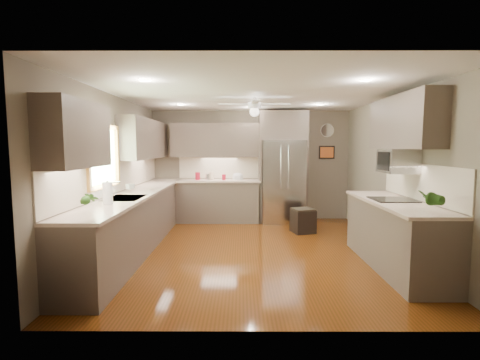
{
  "coord_description": "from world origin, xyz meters",
  "views": [
    {
      "loc": [
        -0.22,
        -5.53,
        1.7
      ],
      "look_at": [
        -0.24,
        0.6,
        1.09
      ],
      "focal_mm": 26.0,
      "sensor_mm": 36.0,
      "label": 1
    }
  ],
  "objects_px": {
    "canister_c": "(212,176)",
    "potted_plant_right": "(430,198)",
    "soap_bottle": "(130,186)",
    "paper_towel": "(108,193)",
    "stool": "(303,220)",
    "potted_plant_left": "(88,199)",
    "microwave": "(398,161)",
    "canister_b": "(208,177)",
    "bowl": "(238,178)",
    "canister_a": "(198,176)",
    "canister_d": "(224,177)",
    "refrigerator": "(283,169)"
  },
  "relations": [
    {
      "from": "soap_bottle",
      "to": "potted_plant_left",
      "type": "bearing_deg",
      "value": -86.81
    },
    {
      "from": "potted_plant_right",
      "to": "refrigerator",
      "type": "bearing_deg",
      "value": 107.23
    },
    {
      "from": "canister_c",
      "to": "potted_plant_right",
      "type": "relative_size",
      "value": 0.49
    },
    {
      "from": "canister_b",
      "to": "bowl",
      "type": "distance_m",
      "value": 0.68
    },
    {
      "from": "potted_plant_right",
      "to": "bowl",
      "type": "bearing_deg",
      "value": 119.31
    },
    {
      "from": "canister_a",
      "to": "paper_towel",
      "type": "xyz_separation_m",
      "value": [
        -0.76,
        -3.28,
        0.06
      ]
    },
    {
      "from": "canister_a",
      "to": "paper_towel",
      "type": "bearing_deg",
      "value": -103.14
    },
    {
      "from": "microwave",
      "to": "paper_towel",
      "type": "bearing_deg",
      "value": -172.7
    },
    {
      "from": "refrigerator",
      "to": "soap_bottle",
      "type": "bearing_deg",
      "value": -143.85
    },
    {
      "from": "potted_plant_right",
      "to": "canister_a",
      "type": "bearing_deg",
      "value": 128.35
    },
    {
      "from": "canister_b",
      "to": "paper_towel",
      "type": "bearing_deg",
      "value": -106.88
    },
    {
      "from": "soap_bottle",
      "to": "potted_plant_left",
      "type": "relative_size",
      "value": 0.57
    },
    {
      "from": "canister_b",
      "to": "soap_bottle",
      "type": "relative_size",
      "value": 0.72
    },
    {
      "from": "potted_plant_right",
      "to": "paper_towel",
      "type": "relative_size",
      "value": 1.1
    },
    {
      "from": "canister_b",
      "to": "stool",
      "type": "distance_m",
      "value": 2.35
    },
    {
      "from": "canister_d",
      "to": "potted_plant_left",
      "type": "height_order",
      "value": "potted_plant_left"
    },
    {
      "from": "canister_c",
      "to": "refrigerator",
      "type": "xyz_separation_m",
      "value": [
        1.59,
        -0.08,
        0.16
      ]
    },
    {
      "from": "stool",
      "to": "potted_plant_left",
      "type": "bearing_deg",
      "value": -135.95
    },
    {
      "from": "potted_plant_left",
      "to": "refrigerator",
      "type": "bearing_deg",
      "value": 55.32
    },
    {
      "from": "potted_plant_left",
      "to": "paper_towel",
      "type": "relative_size",
      "value": 1.01
    },
    {
      "from": "potted_plant_right",
      "to": "stool",
      "type": "height_order",
      "value": "potted_plant_right"
    },
    {
      "from": "canister_b",
      "to": "stool",
      "type": "height_order",
      "value": "canister_b"
    },
    {
      "from": "potted_plant_left",
      "to": "soap_bottle",
      "type": "bearing_deg",
      "value": 93.19
    },
    {
      "from": "canister_d",
      "to": "soap_bottle",
      "type": "height_order",
      "value": "soap_bottle"
    },
    {
      "from": "potted_plant_left",
      "to": "stool",
      "type": "height_order",
      "value": "potted_plant_left"
    },
    {
      "from": "soap_bottle",
      "to": "bowl",
      "type": "relative_size",
      "value": 0.76
    },
    {
      "from": "canister_a",
      "to": "canister_d",
      "type": "height_order",
      "value": "canister_a"
    },
    {
      "from": "canister_d",
      "to": "paper_towel",
      "type": "distance_m",
      "value": 3.51
    },
    {
      "from": "canister_c",
      "to": "paper_towel",
      "type": "distance_m",
      "value": 3.47
    },
    {
      "from": "stool",
      "to": "paper_towel",
      "type": "bearing_deg",
      "value": -142.88
    },
    {
      "from": "soap_bottle",
      "to": "paper_towel",
      "type": "relative_size",
      "value": 0.58
    },
    {
      "from": "soap_bottle",
      "to": "paper_towel",
      "type": "xyz_separation_m",
      "value": [
        0.09,
        -1.21,
        0.05
      ]
    },
    {
      "from": "canister_c",
      "to": "microwave",
      "type": "relative_size",
      "value": 0.31
    },
    {
      "from": "potted_plant_left",
      "to": "stool",
      "type": "distance_m",
      "value": 4.19
    },
    {
      "from": "canister_c",
      "to": "soap_bottle",
      "type": "bearing_deg",
      "value": -119.15
    },
    {
      "from": "canister_a",
      "to": "potted_plant_right",
      "type": "relative_size",
      "value": 0.5
    },
    {
      "from": "paper_towel",
      "to": "canister_c",
      "type": "bearing_deg",
      "value": 71.96
    },
    {
      "from": "stool",
      "to": "bowl",
      "type": "bearing_deg",
      "value": 141.26
    },
    {
      "from": "canister_b",
      "to": "paper_towel",
      "type": "xyz_separation_m",
      "value": [
        -0.99,
        -3.25,
        0.07
      ]
    },
    {
      "from": "soap_bottle",
      "to": "paper_towel",
      "type": "height_order",
      "value": "paper_towel"
    },
    {
      "from": "potted_plant_right",
      "to": "refrigerator",
      "type": "xyz_separation_m",
      "value": [
        -1.19,
        3.85,
        0.07
      ]
    },
    {
      "from": "soap_bottle",
      "to": "microwave",
      "type": "distance_m",
      "value": 4.16
    },
    {
      "from": "potted_plant_left",
      "to": "refrigerator",
      "type": "distance_m",
      "value": 4.66
    },
    {
      "from": "canister_b",
      "to": "canister_c",
      "type": "distance_m",
      "value": 0.1
    },
    {
      "from": "potted_plant_left",
      "to": "potted_plant_right",
      "type": "relative_size",
      "value": 0.92
    },
    {
      "from": "canister_a",
      "to": "bowl",
      "type": "bearing_deg",
      "value": -0.36
    },
    {
      "from": "potted_plant_left",
      "to": "canister_c",
      "type": "bearing_deg",
      "value": 74.78
    },
    {
      "from": "microwave",
      "to": "paper_towel",
      "type": "xyz_separation_m",
      "value": [
        -3.99,
        -0.51,
        -0.4
      ]
    },
    {
      "from": "microwave",
      "to": "canister_a",
      "type": "bearing_deg",
      "value": 139.36
    },
    {
      "from": "canister_a",
      "to": "potted_plant_right",
      "type": "xyz_separation_m",
      "value": [
        3.09,
        -3.9,
        0.09
      ]
    }
  ]
}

